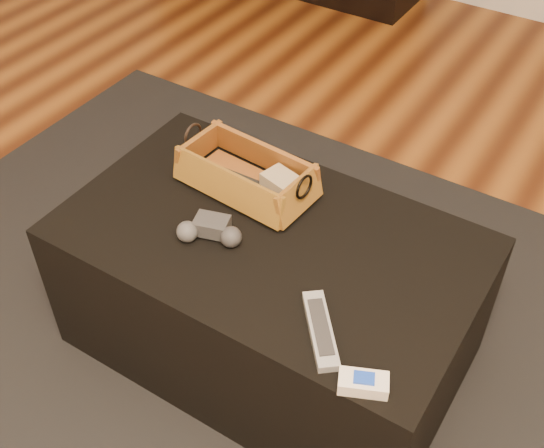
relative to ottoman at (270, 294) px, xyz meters
The scene contains 10 objects.
floor 0.40m from the ottoman, 93.41° to the right, with size 5.00×5.50×0.01m, color brown.
baseboard 2.41m from the ottoman, 90.47° to the left, with size 5.00×0.04×0.12m, color white.
area_rug 0.22m from the ottoman, 90.00° to the right, with size 2.60×2.00×0.01m, color black.
ottoman is the anchor object (origin of this frame).
tv_remote 0.30m from the ottoman, 147.23° to the left, with size 0.19×0.04×0.02m, color black.
cloth_bundle 0.29m from the ottoman, 109.07° to the left, with size 0.10×0.07×0.05m, color #C3AF87.
wicker_basket 0.31m from the ottoman, 140.90° to the left, with size 0.37×0.21×0.12m.
game_controller 0.27m from the ottoman, 142.11° to the right, with size 0.16×0.12×0.05m.
silver_remote 0.38m from the ottoman, 37.80° to the right, with size 0.16×0.18×0.02m.
cream_gadget 0.51m from the ottoman, 34.79° to the right, with size 0.11×0.08×0.04m.
Camera 1 is at (0.65, -0.66, 1.55)m, focal length 45.00 mm.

